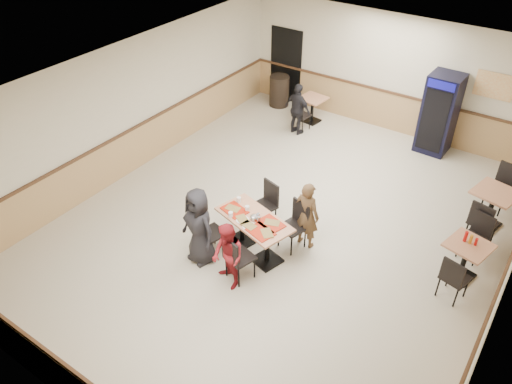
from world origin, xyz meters
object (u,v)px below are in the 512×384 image
Objects in this scene: main_table at (254,230)px; diner_woman_right at (228,256)px; pepsi_cooler at (439,114)px; side_table_near at (466,255)px; back_table at (312,106)px; trash_bin at (279,91)px; lone_diner at (298,109)px; side_table_far at (492,203)px; diner_woman_left at (199,226)px; diner_man_opposite at (307,215)px.

main_table is 1.24× the size of diner_woman_right.
pepsi_cooler is (1.52, 5.57, 0.47)m from main_table.
pepsi_cooler is at bearing 114.95° from side_table_near.
trash_bin reaches higher than back_table.
pepsi_cooler reaches higher than side_table_near.
lone_diner reaches higher than back_table.
trash_bin is at bearing 160.52° from side_table_far.
diner_woman_left is 1.20× the size of diner_woman_right.
pepsi_cooler reaches higher than diner_woman_left.
diner_woman_right is at bearing -100.54° from pepsi_cooler.
diner_woman_left is at bearing -70.02° from trash_bin.
diner_woman_right is at bearing -73.63° from back_table.
side_table_far is (2.72, 2.55, -0.15)m from diner_man_opposite.
side_table_far is (3.29, 4.22, -0.10)m from diner_woman_right.
pepsi_cooler reaches higher than side_table_far.
diner_woman_left reaches higher than diner_woman_right.
main_table is at bearing -103.65° from pepsi_cooler.
trash_bin is (-6.35, 3.99, -0.05)m from side_table_near.
main_table is at bearing 121.77° from lone_diner.
back_table is (-2.36, 4.45, -0.23)m from diner_man_opposite.
diner_woman_right reaches higher than trash_bin.
side_table_far is 5.43m from back_table.
pepsi_cooler is (2.20, 6.30, 0.21)m from diner_woman_left.
pepsi_cooler is (3.20, 0.39, 0.52)m from back_table.
diner_woman_left is at bearing -107.67° from pepsi_cooler.
diner_woman_left is 5.21m from lone_diner.
side_table_near is 1.74m from side_table_far.
main_table is 1.04× the size of diner_woman_left.
diner_man_opposite is 3.73m from side_table_far.
main_table is at bearing -72.01° from back_table.
lone_diner is 0.82m from back_table.
lone_diner is at bearing -158.08° from pepsi_cooler.
diner_man_opposite is at bearing -136.82° from side_table_far.
diner_woman_right is 1.46× the size of trash_bin.
lone_diner is at bearing -90.00° from back_table.
diner_woman_right is 5.35m from side_table_far.
lone_diner is 1.50× the size of side_table_far.
diner_woman_left is at bearing -117.90° from main_table.
diner_man_opposite is (0.57, 1.67, 0.06)m from diner_woman_right.
trash_bin is at bearing 133.46° from main_table.
pepsi_cooler is at bearing 82.88° from diner_woman_left.
main_table is 4.70m from lone_diner.
diner_woman_left reaches higher than trash_bin.
lone_diner reaches higher than side_table_near.
diner_woman_left is at bearing -169.00° from diner_woman_right.
diner_woman_left is 6.66m from trash_bin.
diner_woman_left is 0.84m from diner_woman_right.
back_table is at bearing -58.30° from diner_man_opposite.
diner_woman_left reaches higher than back_table.
side_table_far is at bearing -133.08° from diner_man_opposite.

